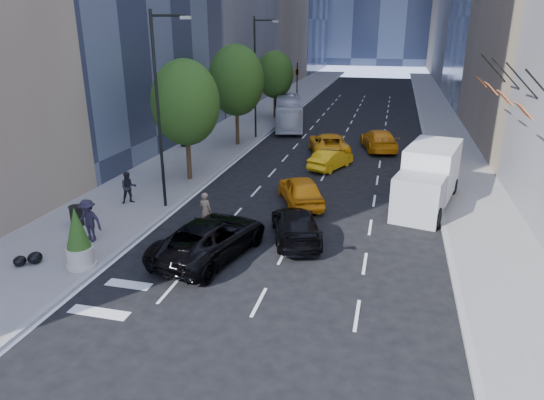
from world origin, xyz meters
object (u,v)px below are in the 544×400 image
(black_sedan_lincoln, at_px, (211,238))
(planter_shrub, at_px, (78,239))
(city_bus, at_px, (289,112))
(box_truck, at_px, (428,177))
(black_sedan_mercedes, at_px, (296,225))
(trash_can, at_px, (77,216))
(skateboarder, at_px, (206,213))

(black_sedan_lincoln, relative_size, planter_shrub, 2.36)
(city_bus, xyz_separation_m, box_truck, (12.07, -20.00, 0.21))
(black_sedan_lincoln, xyz_separation_m, black_sedan_mercedes, (3.20, 2.54, -0.11))
(trash_can, bearing_deg, city_bus, 80.40)
(black_sedan_lincoln, bearing_deg, box_truck, -122.86)
(city_bus, height_order, box_truck, box_truck)
(skateboarder, height_order, planter_shrub, planter_shrub)
(black_sedan_mercedes, bearing_deg, planter_shrub, 14.87)
(black_sedan_lincoln, height_order, planter_shrub, planter_shrub)
(skateboarder, relative_size, city_bus, 0.18)
(planter_shrub, bearing_deg, box_truck, 38.85)
(black_sedan_lincoln, relative_size, black_sedan_mercedes, 1.21)
(city_bus, relative_size, trash_can, 10.84)
(trash_can, bearing_deg, skateboarder, 10.96)
(black_sedan_mercedes, bearing_deg, black_sedan_lincoln, 20.90)
(black_sedan_mercedes, xyz_separation_m, city_bus, (-6.00, 26.23, 0.72))
(skateboarder, relative_size, planter_shrub, 0.72)
(trash_can, bearing_deg, planter_shrub, -53.46)
(city_bus, height_order, trash_can, city_bus)
(box_truck, distance_m, planter_shrub, 17.90)
(box_truck, xyz_separation_m, planter_shrub, (-13.94, -11.23, -0.29))
(black_sedan_lincoln, xyz_separation_m, planter_shrub, (-4.67, -2.46, 0.53))
(skateboarder, height_order, box_truck, box_truck)
(box_truck, xyz_separation_m, trash_can, (-16.72, -7.48, -1.03))
(trash_can, xyz_separation_m, planter_shrub, (2.77, -3.74, 0.74))
(city_bus, height_order, planter_shrub, city_bus)
(black_sedan_mercedes, bearing_deg, skateboarder, -16.97)
(skateboarder, relative_size, black_sedan_mercedes, 0.37)
(black_sedan_mercedes, relative_size, city_bus, 0.48)
(black_sedan_lincoln, distance_m, trash_can, 7.56)
(city_bus, bearing_deg, black_sedan_lincoln, -97.07)
(box_truck, bearing_deg, trash_can, -142.50)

